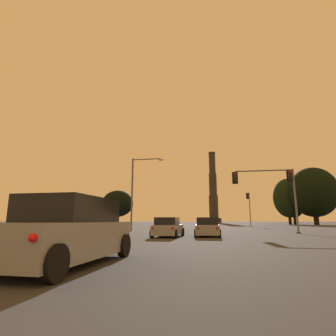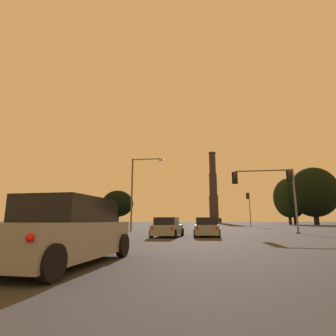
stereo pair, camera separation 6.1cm
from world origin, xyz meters
The scene contains 11 objects.
hatchback_left_lane_front centered at (-2.88, 20.35, 0.66)m, with size 2.04×4.16×1.44m.
suv_left_lane_third centered at (-3.47, 7.34, 0.90)m, with size 2.22×4.95×1.86m.
hatchback_center_lane_front centered at (0.04, 21.42, 0.66)m, with size 1.99×4.14×1.44m.
traffic_light_far_right centered at (7.62, 55.39, 4.41)m, with size 0.78×0.50×6.77m.
traffic_light_overhead_right centered at (6.49, 27.64, 4.81)m, with size 6.08×0.50×6.26m.
street_lamp centered at (-8.13, 29.71, 5.28)m, with size 3.86×0.36×8.49m.
smokestack centered at (0.64, 153.86, 16.12)m, with size 8.21×8.21×41.02m.
treeline_center_right centered at (28.18, 79.11, 8.99)m, with size 13.07×11.76×15.92m.
treeline_far_right centered at (-29.35, 79.89, 6.45)m, with size 9.84×8.86×10.63m.
treeline_center_left centered at (24.08, 84.23, 7.90)m, with size 7.07×6.36×13.80m.
treeline_right_mid centered at (22.53, 83.36, 7.80)m, with size 8.49×7.64×13.59m.
Camera 1 is at (0.56, 0.37, 1.21)m, focal length 28.00 mm.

